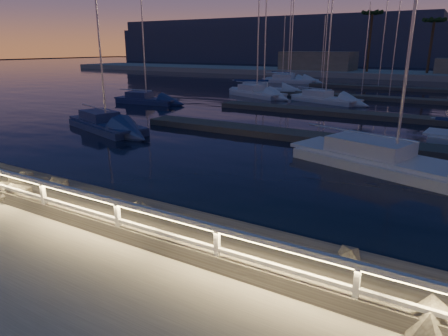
{
  "coord_description": "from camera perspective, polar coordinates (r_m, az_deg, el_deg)",
  "views": [
    {
      "loc": [
        8.17,
        -6.69,
        4.76
      ],
      "look_at": [
        1.79,
        4.0,
        0.98
      ],
      "focal_mm": 32.0,
      "sensor_mm": 36.0,
      "label": 1
    }
  ],
  "objects": [
    {
      "name": "palm_center",
      "position": [
        80.03,
        27.82,
        17.94
      ],
      "size": [
        3.0,
        3.0,
        9.7
      ],
      "color": "#503E25",
      "rests_on": "ground"
    },
    {
      "name": "palm_left",
      "position": [
        80.52,
        20.42,
        19.74
      ],
      "size": [
        3.0,
        3.0,
        11.2
      ],
      "color": "#503E25",
      "rests_on": "ground"
    },
    {
      "name": "sailboat_b",
      "position": [
        28.27,
        -16.64,
        6.16
      ],
      "size": [
        7.91,
        4.39,
        13.01
      ],
      "rotation": [
        0.0,
        0.0,
        -0.31
      ],
      "color": "navy",
      "rests_on": "ground"
    },
    {
      "name": "sailboat_m",
      "position": [
        66.79,
        8.97,
        12.48
      ],
      "size": [
        7.57,
        3.75,
        12.5
      ],
      "rotation": [
        0.0,
        0.0,
        -0.23
      ],
      "color": "silver",
      "rests_on": "ground"
    },
    {
      "name": "sailboat_i",
      "position": [
        49.07,
        5.45,
        11.11
      ],
      "size": [
        8.27,
        4.86,
        13.71
      ],
      "rotation": [
        0.0,
        0.0,
        0.35
      ],
      "color": "silver",
      "rests_on": "ground"
    },
    {
      "name": "riprap",
      "position": [
        10.97,
        -5.32,
        -9.77
      ],
      "size": [
        29.67,
        2.76,
        1.3
      ],
      "color": "slate",
      "rests_on": "ground"
    },
    {
      "name": "sailboat_n",
      "position": [
        64.58,
        9.22,
        12.34
      ],
      "size": [
        8.52,
        2.72,
        14.41
      ],
      "rotation": [
        0.0,
        0.0,
        0.01
      ],
      "color": "silver",
      "rests_on": "ground"
    },
    {
      "name": "guard_rail",
      "position": [
        11.34,
        -18.83,
        -4.64
      ],
      "size": [
        44.11,
        0.12,
        1.06
      ],
      "color": "white",
      "rests_on": "ground"
    },
    {
      "name": "distant_hills",
      "position": [
        143.61,
        19.42,
        15.97
      ],
      "size": [
        230.0,
        37.5,
        18.0
      ],
      "color": "#353B52",
      "rests_on": "ground"
    },
    {
      "name": "far_shore",
      "position": [
        81.29,
        25.53,
        12.15
      ],
      "size": [
        160.0,
        14.0,
        5.2
      ],
      "color": "#ADA99C",
      "rests_on": "ground"
    },
    {
      "name": "sailboat_e",
      "position": [
        45.87,
        4.54,
        10.71
      ],
      "size": [
        7.91,
        4.95,
        13.18
      ],
      "rotation": [
        0.0,
        0.0,
        -0.4
      ],
      "color": "silver",
      "rests_on": "ground"
    },
    {
      "name": "floating_docks",
      "position": [
        40.37,
        19.11,
        8.63
      ],
      "size": [
        22.0,
        36.0,
        0.4
      ],
      "color": "#534C45",
      "rests_on": "ground"
    },
    {
      "name": "harbor_water",
      "position": [
        39.2,
        18.62,
        7.62
      ],
      "size": [
        400.0,
        440.0,
        0.6
      ],
      "color": "black",
      "rests_on": "ground"
    },
    {
      "name": "sailboat_j",
      "position": [
        42.14,
        14.04,
        9.68
      ],
      "size": [
        7.72,
        4.39,
        12.7
      ],
      "rotation": [
        0.0,
        0.0,
        -0.32
      ],
      "color": "silver",
      "rests_on": "ground"
    },
    {
      "name": "ground",
      "position": [
        11.59,
        -18.24,
        -8.28
      ],
      "size": [
        400.0,
        400.0,
        0.0
      ],
      "primitive_type": "plane",
      "color": "#ADA99C",
      "rests_on": "ground"
    },
    {
      "name": "sailboat_d",
      "position": [
        19.56,
        22.51,
        1.08
      ],
      "size": [
        10.16,
        5.57,
        16.57
      ],
      "rotation": [
        0.0,
        0.0,
        -0.3
      ],
      "color": "silver",
      "rests_on": "ground"
    },
    {
      "name": "sailboat_a",
      "position": [
        40.82,
        -11.22,
        9.63
      ],
      "size": [
        6.77,
        2.68,
        11.29
      ],
      "rotation": [
        0.0,
        0.0,
        0.11
      ],
      "color": "navy",
      "rests_on": "ground"
    }
  ]
}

